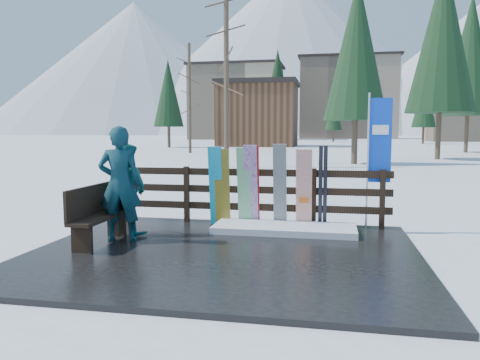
% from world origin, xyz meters
% --- Properties ---
extents(ground, '(700.00, 700.00, 0.00)m').
position_xyz_m(ground, '(0.00, 0.00, 0.00)').
color(ground, white).
rests_on(ground, ground).
extents(deck, '(6.00, 5.00, 0.08)m').
position_xyz_m(deck, '(0.00, 0.00, 0.04)').
color(deck, black).
rests_on(deck, ground).
extents(fence, '(5.60, 0.10, 1.15)m').
position_xyz_m(fence, '(0.00, 2.20, 0.74)').
color(fence, black).
rests_on(fence, deck).
extents(snow_patch, '(2.64, 1.00, 0.12)m').
position_xyz_m(snow_patch, '(0.79, 1.60, 0.14)').
color(snow_patch, white).
rests_on(snow_patch, deck).
extents(bench, '(0.41, 1.50, 0.97)m').
position_xyz_m(bench, '(-2.21, 0.08, 0.60)').
color(bench, black).
rests_on(bench, deck).
extents(snowboard_0, '(0.27, 0.24, 1.58)m').
position_xyz_m(snowboard_0, '(-0.63, 1.98, 0.87)').
color(snowboard_0, '#15ADD5').
rests_on(snowboard_0, deck).
extents(snowboard_1, '(0.27, 0.31, 1.56)m').
position_xyz_m(snowboard_1, '(-0.05, 1.98, 0.86)').
color(snowboard_1, silver).
rests_on(snowboard_1, deck).
extents(snowboard_2, '(0.30, 0.20, 1.53)m').
position_xyz_m(snowboard_2, '(-0.49, 1.98, 0.85)').
color(snowboard_2, yellow).
rests_on(snowboard_2, deck).
extents(snowboard_3, '(0.25, 0.35, 1.61)m').
position_xyz_m(snowboard_3, '(0.09, 1.98, 0.89)').
color(snowboard_3, white).
rests_on(snowboard_3, deck).
extents(snowboard_4, '(0.26, 0.30, 1.63)m').
position_xyz_m(snowboard_4, '(0.66, 1.98, 0.90)').
color(snowboard_4, black).
rests_on(snowboard_4, deck).
extents(snowboard_5, '(0.30, 0.24, 1.54)m').
position_xyz_m(snowboard_5, '(1.12, 1.98, 0.85)').
color(snowboard_5, white).
rests_on(snowboard_5, deck).
extents(ski_pair_a, '(0.17, 0.20, 1.59)m').
position_xyz_m(ski_pair_a, '(0.16, 2.05, 0.88)').
color(ski_pair_a, '#B21D15').
rests_on(ski_pair_a, deck).
extents(ski_pair_b, '(0.17, 0.22, 1.60)m').
position_xyz_m(ski_pair_b, '(1.48, 2.05, 0.88)').
color(ski_pair_b, black).
rests_on(ski_pair_b, deck).
extents(rental_flag, '(0.45, 0.04, 2.60)m').
position_xyz_m(rental_flag, '(2.48, 2.25, 1.69)').
color(rental_flag, silver).
rests_on(rental_flag, deck).
extents(person_front, '(0.82, 0.65, 1.96)m').
position_xyz_m(person_front, '(-1.88, 0.32, 1.06)').
color(person_front, '#16544F').
rests_on(person_front, deck).
extents(person_back, '(0.94, 0.81, 1.66)m').
position_xyz_m(person_back, '(-2.00, 0.82, 0.91)').
color(person_back, '#146761').
rests_on(person_back, deck).
extents(resort_buildings, '(73.00, 87.60, 22.60)m').
position_xyz_m(resort_buildings, '(1.03, 115.41, 9.81)').
color(resort_buildings, tan).
rests_on(resort_buildings, ground).
extents(trees, '(41.98, 68.75, 13.74)m').
position_xyz_m(trees, '(4.34, 46.61, 6.04)').
color(trees, '#382B1E').
rests_on(trees, ground).
extents(mountains, '(520.00, 260.00, 120.00)m').
position_xyz_m(mountains, '(-10.50, 328.41, 50.20)').
color(mountains, white).
rests_on(mountains, ground).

